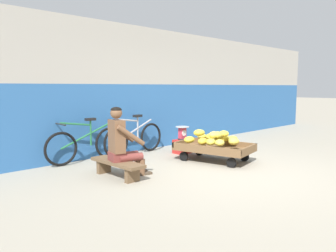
{
  "coord_description": "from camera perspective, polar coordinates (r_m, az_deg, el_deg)",
  "views": [
    {
      "loc": [
        -4.7,
        -3.11,
        1.46
      ],
      "look_at": [
        -0.51,
        1.2,
        0.75
      ],
      "focal_mm": 35.77,
      "sensor_mm": 36.0,
      "label": 1
    }
  ],
  "objects": [
    {
      "name": "bicycle_near_left",
      "position": [
        6.66,
        -13.78,
        -3.03
      ],
      "size": [
        1.66,
        0.48,
        0.86
      ],
      "color": "black",
      "rests_on": "ground"
    },
    {
      "name": "bicycle_far_left",
      "position": [
        7.25,
        -5.77,
        -2.09
      ],
      "size": [
        1.66,
        0.48,
        0.86
      ],
      "color": "black",
      "rests_on": "ground"
    },
    {
      "name": "ground_plane",
      "position": [
        5.82,
        12.07,
        -7.94
      ],
      "size": [
        80.0,
        80.0,
        0.0
      ],
      "primitive_type": "plane",
      "color": "gray"
    },
    {
      "name": "banana_cart",
      "position": [
        6.65,
        7.87,
        -3.9
      ],
      "size": [
        1.12,
        1.58,
        0.36
      ],
      "color": "brown",
      "rests_on": "ground"
    },
    {
      "name": "weighing_scale",
      "position": [
        7.34,
        2.46,
        -1.16
      ],
      "size": [
        0.3,
        0.3,
        0.29
      ],
      "color": "#28282D",
      "rests_on": "plastic_crate"
    },
    {
      "name": "plastic_crate",
      "position": [
        7.39,
        2.44,
        -3.49
      ],
      "size": [
        0.36,
        0.28,
        0.3
      ],
      "color": "red",
      "rests_on": "ground"
    },
    {
      "name": "back_wall",
      "position": [
        7.65,
        -6.29,
        6.22
      ],
      "size": [
        16.0,
        0.3,
        2.79
      ],
      "color": "#2D609E",
      "rests_on": "ground"
    },
    {
      "name": "low_bench",
      "position": [
        5.49,
        -8.65,
        -6.61
      ],
      "size": [
        0.31,
        1.1,
        0.27
      ],
      "color": "brown",
      "rests_on": "ground"
    },
    {
      "name": "banana_pile",
      "position": [
        6.59,
        7.85,
        -2.05
      ],
      "size": [
        0.92,
        1.1,
        0.26
      ],
      "color": "yellow",
      "rests_on": "banana_cart"
    },
    {
      "name": "vendor_seated",
      "position": [
        5.45,
        -7.86,
        -2.75
      ],
      "size": [
        0.73,
        0.58,
        1.14
      ],
      "color": "brown",
      "rests_on": "ground"
    }
  ]
}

